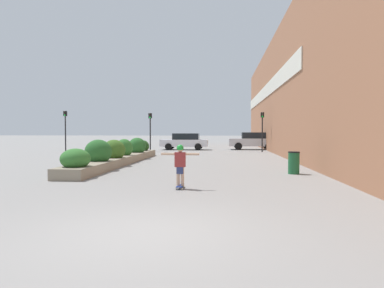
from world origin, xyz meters
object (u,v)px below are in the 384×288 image
skateboarder (180,161)px  traffic_light_left (150,125)px  traffic_light_far_left (65,124)px  traffic_light_right (262,125)px  skateboard (180,186)px  car_center_right (253,141)px  car_center_left (335,142)px  car_leftmost (185,141)px  trash_bin (294,163)px

skateboarder → traffic_light_left: (-5.06, 19.13, 1.45)m
traffic_light_far_left → traffic_light_right: bearing=2.0°
skateboard → car_center_right: (4.27, 23.49, 0.82)m
traffic_light_left → traffic_light_far_left: traffic_light_far_left is taller
skateboarder → car_center_left: car_center_left is taller
car_leftmost → traffic_light_right: traffic_light_right is taller
skateboard → car_center_right: size_ratio=0.13×
traffic_light_far_left → skateboarder: bearing=-56.1°
car_center_left → traffic_light_right: bearing=-62.6°
car_leftmost → car_center_left: size_ratio=1.13×
skateboarder → traffic_light_right: 20.13m
traffic_light_right → traffic_light_far_left: (-17.39, -0.60, 0.10)m
car_center_left → trash_bin: bearing=-22.0°
skateboarder → car_center_right: 23.88m
skateboarder → car_center_left: 26.22m
skateboard → traffic_light_right: bearing=77.0°
skateboard → traffic_light_left: (-5.06, 19.13, 2.24)m
traffic_light_left → car_center_left: bearing=13.8°
skateboarder → trash_bin: bearing=44.3°
trash_bin → car_leftmost: (-6.64, 18.54, 0.36)m
skateboard → traffic_light_far_left: size_ratio=0.17×
trash_bin → car_center_right: bearing=89.9°
car_center_right → car_leftmost: bearing=97.5°
car_center_right → traffic_light_left: bearing=115.0°
skateboard → car_leftmost: size_ratio=0.14×
traffic_light_left → skateboard: bearing=-75.2°
traffic_light_right → skateboard: bearing=-103.5°
skateboard → traffic_light_right: 20.21m
skateboarder → car_center_right: car_center_right is taller
car_center_right → traffic_light_right: 4.24m
car_center_right → traffic_light_right: size_ratio=1.36×
car_leftmost → car_center_right: 6.73m
car_leftmost → traffic_light_far_left: bearing=109.7°
skateboard → car_center_right: bearing=80.2°
skateboard → trash_bin: (4.24, 4.07, 0.40)m
car_center_right → traffic_light_far_left: traffic_light_far_left is taller
skateboarder → traffic_light_far_left: bearing=124.4°
car_leftmost → traffic_light_far_left: traffic_light_far_left is taller
traffic_light_right → traffic_light_far_left: traffic_light_far_left is taller
car_leftmost → traffic_light_far_left: 11.06m
traffic_light_far_left → car_center_right: bearing=15.0°
car_center_right → traffic_light_far_left: (-16.98, -4.56, 1.56)m
car_leftmost → traffic_light_left: 4.62m
trash_bin → traffic_light_right: traffic_light_right is taller
skateboarder → trash_bin: skateboarder is taller
traffic_light_right → car_leftmost: bearing=156.4°
skateboarder → traffic_light_far_left: size_ratio=0.35×
car_leftmost → traffic_light_left: traffic_light_left is taller
trash_bin → traffic_light_far_left: bearing=138.8°
skateboarder → traffic_light_right: traffic_light_right is taller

